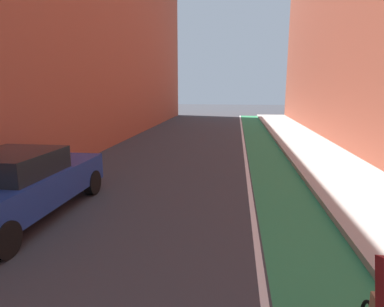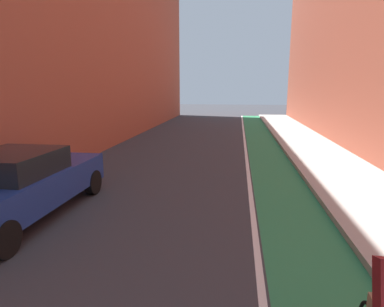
% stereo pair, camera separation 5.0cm
% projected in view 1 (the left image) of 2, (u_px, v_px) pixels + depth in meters
% --- Properties ---
extents(ground_plane, '(89.01, 89.01, 0.00)m').
position_uv_depth(ground_plane, '(187.00, 165.00, 12.33)').
color(ground_plane, '#38383D').
extents(bike_lane_paint, '(1.60, 40.46, 0.00)m').
position_uv_depth(bike_lane_paint, '(267.00, 156.00, 13.86)').
color(bike_lane_paint, '#2D8451').
rests_on(bike_lane_paint, ground).
extents(lane_divider_stripe, '(0.12, 40.46, 0.00)m').
position_uv_depth(lane_divider_stripe, '(245.00, 155.00, 13.98)').
color(lane_divider_stripe, white).
rests_on(lane_divider_stripe, ground).
extents(sidewalk_right, '(2.74, 40.46, 0.14)m').
position_uv_depth(sidewalk_right, '(320.00, 156.00, 13.57)').
color(sidewalk_right, '#A8A59E').
rests_on(sidewalk_right, ground).
extents(parked_sedan_blue, '(1.93, 4.55, 1.53)m').
position_uv_depth(parked_sedan_blue, '(20.00, 184.00, 7.17)').
color(parked_sedan_blue, navy).
rests_on(parked_sedan_blue, ground).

